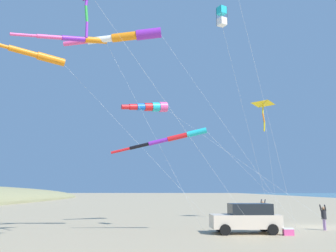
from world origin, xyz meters
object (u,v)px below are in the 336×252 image
person_child_grey_jacket (324,216)px  person_bystander_far (257,219)px  person_adult_flyer (263,209)px  kite_windsock_checkered_midright (172,138)px  kite_windsock_red_high_left (151,107)px  parked_car (246,218)px  kite_windsock_yellow_midlevel (76,39)px  kite_delta_teal_far_right (263,104)px  cooler_box (288,232)px  kite_box_rainbow_low_near (222,17)px  kite_windsock_orange_high_right (127,37)px  kite_windsock_striped_overhead (36,55)px

person_child_grey_jacket → person_bystander_far: person_child_grey_jacket is taller
person_adult_flyer → kite_windsock_checkered_midright: (-8.00, -9.49, 5.01)m
person_bystander_far → kite_windsock_red_high_left: kite_windsock_red_high_left is taller
person_adult_flyer → person_child_grey_jacket: bearing=-71.9°
person_adult_flyer → person_bystander_far: bearing=-107.8°
person_bystander_far → kite_windsock_checkered_midright: bearing=-147.2°
kite_windsock_red_high_left → parked_car: bearing=-41.0°
kite_windsock_red_high_left → person_adult_flyer: bearing=19.3°
parked_car → kite_windsock_yellow_midlevel: 15.92m
kite_delta_teal_far_right → kite_windsock_yellow_midlevel: bearing=-142.5°
cooler_box → kite_box_rainbow_low_near: kite_box_rainbow_low_near is taller
parked_car → person_bystander_far: size_ratio=3.83×
kite_windsock_checkered_midright → kite_box_rainbow_low_near: bearing=-21.6°
parked_car → kite_windsock_yellow_midlevel: (-10.95, -1.95, 11.39)m
person_child_grey_jacket → kite_windsock_orange_high_right: kite_windsock_orange_high_right is taller
cooler_box → kite_windsock_checkered_midright: 9.17m
cooler_box → person_bystander_far: person_bystander_far is taller
cooler_box → kite_windsock_striped_overhead: 19.96m
person_adult_flyer → kite_windsock_striped_overhead: kite_windsock_striped_overhead is taller
kite_windsock_red_high_left → kite_windsock_yellow_midlevel: bearing=-119.5°
parked_car → cooler_box: (2.33, -0.89, -0.74)m
person_adult_flyer → parked_car: bearing=-109.6°
kite_delta_teal_far_right → kite_windsock_checkered_midright: bearing=-131.4°
kite_windsock_red_high_left → cooler_box: bearing=-36.5°
kite_windsock_striped_overhead → kite_delta_teal_far_right: (17.73, 10.04, -1.03)m
kite_windsock_striped_overhead → kite_windsock_checkered_midright: bearing=2.6°
kite_windsock_yellow_midlevel → kite_windsock_red_high_left: 9.23m
parked_car → kite_windsock_checkered_midright: size_ratio=0.34×
parked_car → kite_box_rainbow_low_near: size_ratio=0.30×
kite_delta_teal_far_right → kite_box_rainbow_low_near: (-5.17, -10.95, 3.21)m
person_adult_flyer → kite_windsock_orange_high_right: bearing=-137.3°
kite_windsock_checkered_midright → cooler_box: bearing=-4.8°
kite_windsock_striped_overhead → kite_windsock_yellow_midlevel: bearing=-22.3°
parked_car → kite_box_rainbow_low_near: kite_box_rainbow_low_near is taller
person_bystander_far → kite_windsock_red_high_left: bearing=166.1°
person_adult_flyer → kite_box_rainbow_low_near: (-4.68, -10.81, 12.90)m
kite_delta_teal_far_right → kite_windsock_yellow_midlevel: (-14.72, -11.28, 1.62)m
person_adult_flyer → person_bystander_far: (-1.76, -5.47, -0.41)m
cooler_box → person_bystander_far: bearing=99.9°
parked_car → kite_delta_teal_far_right: bearing=68.0°
person_adult_flyer → kite_windsock_yellow_midlevel: kite_windsock_yellow_midlevel is taller
kite_windsock_yellow_midlevel → kite_windsock_red_high_left: kite_windsock_yellow_midlevel is taller
kite_box_rainbow_low_near → kite_windsock_yellow_midlevel: bearing=-178.0°
cooler_box → person_child_grey_jacket: person_child_grey_jacket is taller
person_adult_flyer → kite_windsock_checkered_midright: size_ratio=0.15×
cooler_box → person_bystander_far: size_ratio=0.54×
kite_box_rainbow_low_near → kite_windsock_orange_high_right: kite_box_rainbow_low_near is taller
person_child_grey_jacket → kite_box_rainbow_low_near: size_ratio=0.12×
kite_windsock_striped_overhead → parked_car: bearing=2.9°
cooler_box → person_adult_flyer: person_adult_flyer is taller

